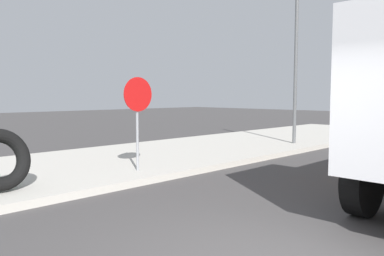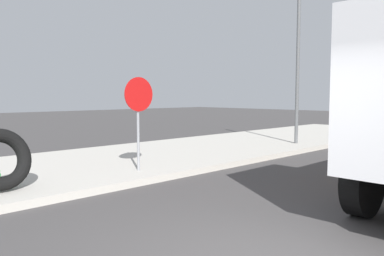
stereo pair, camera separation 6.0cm
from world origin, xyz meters
name	(u,v)px [view 2 (the right image)]	position (x,y,z in m)	size (l,w,h in m)	color
sidewalk_curb	(12,176)	(0.00, 6.50, 0.07)	(36.00, 5.00, 0.15)	#BCB7AD
loose_tire	(0,159)	(-0.75, 4.91, 0.72)	(1.11, 1.11, 0.25)	black
stop_sign	(139,106)	(2.14, 4.74, 1.60)	(0.76, 0.08, 2.09)	gray
street_light_pole	(298,65)	(9.09, 4.89, 2.87)	(0.12, 0.12, 5.45)	#595B5E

